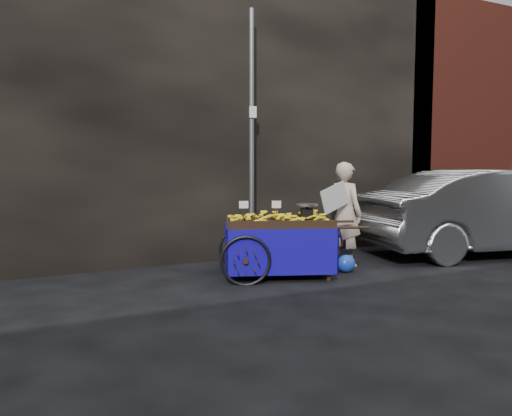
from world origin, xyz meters
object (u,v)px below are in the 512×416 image
banana_cart (275,229)px  vendor (345,214)px  plastic_bag (346,264)px  parked_car (491,212)px

banana_cart → vendor: 1.35m
vendor → plastic_bag: size_ratio=5.62×
banana_cart → vendor: (1.33, 0.19, 0.13)m
parked_car → banana_cart: bearing=99.5°
banana_cart → plastic_bag: 1.20m
plastic_bag → parked_car: 3.20m
vendor → plastic_bag: (-0.29, -0.44, -0.68)m
vendor → plastic_bag: vendor is taller
banana_cart → vendor: size_ratio=1.37×
banana_cart → vendor: vendor is taller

